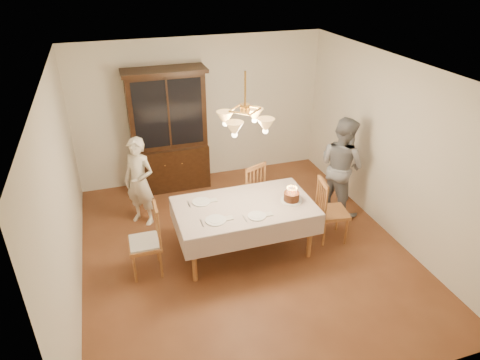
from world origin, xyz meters
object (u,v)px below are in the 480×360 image
object	(u,v)px
dining_table	(244,210)
chair_far_side	(248,193)
elderly_woman	(140,182)
birthday_cake	(291,197)
china_hutch	(169,133)

from	to	relation	value
dining_table	chair_far_side	distance (m)	0.92
chair_far_side	elderly_woman	size ratio (longest dim) A/B	0.70
chair_far_side	elderly_woman	distance (m)	1.69
dining_table	birthday_cake	size ratio (longest dim) A/B	6.33
elderly_woman	birthday_cake	world-z (taller)	elderly_woman
chair_far_side	birthday_cake	distance (m)	1.04
birthday_cake	chair_far_side	bearing A→B (deg)	109.82
dining_table	china_hutch	bearing A→B (deg)	105.95
china_hutch	elderly_woman	size ratio (longest dim) A/B	1.51
china_hutch	birthday_cake	distance (m)	2.69
elderly_woman	birthday_cake	xyz separation A→B (m)	(1.95, -1.30, 0.10)
dining_table	birthday_cake	xyz separation A→B (m)	(0.66, -0.09, 0.14)
elderly_woman	chair_far_side	bearing A→B (deg)	27.99
elderly_woman	dining_table	bearing A→B (deg)	-1.63
chair_far_side	elderly_woman	bearing A→B (deg)	166.57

